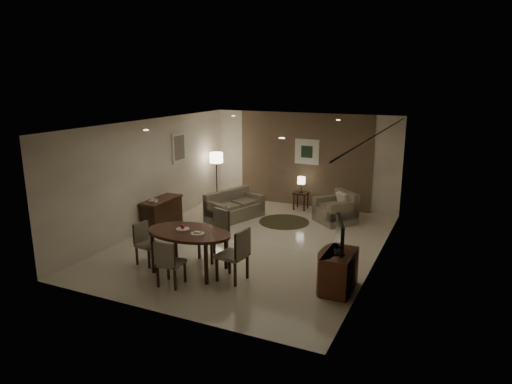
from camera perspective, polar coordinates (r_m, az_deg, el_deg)
The scene contains 31 objects.
room_shell at distance 10.43m, azimuth 0.46°, elevation 1.31°, with size 5.50×7.00×2.70m.
taupe_accent at distance 13.24m, azimuth 5.99°, elevation 4.01°, with size 3.96×0.03×2.70m, color brown.
curtain_wall at distance 9.29m, azimuth 14.64°, elevation -0.96°, with size 0.08×6.70×2.58m, color beige, non-canonical shape.
curtain_rod at distance 9.05m, azimuth 15.17°, elevation 7.14°, with size 0.03×0.03×6.80m, color black.
art_back_frame at distance 13.15m, azimuth 6.40°, elevation 5.03°, with size 0.72×0.03×0.72m, color silver.
art_back_canvas at distance 13.13m, azimuth 6.37°, elevation 5.02°, with size 0.34×0.01×0.34m, color #1C3220.
art_left_frame at distance 12.34m, azimuth -9.60°, elevation 5.49°, with size 0.03×0.60×0.80m, color silver.
art_left_canvas at distance 12.33m, azimuth -9.55°, elevation 5.49°, with size 0.01×0.46×0.64m, color gray.
downlight_nl at distance 9.06m, azimuth -13.59°, elevation 7.53°, with size 0.10×0.10×0.01m, color white.
downlight_nr at distance 7.66m, azimuth 3.25°, elevation 6.74°, with size 0.10×0.10×0.01m, color white.
downlight_fl at distance 12.08m, azimuth -2.88°, elevation 9.48°, with size 0.10×0.10×0.01m, color white.
downlight_fr at distance 11.06m, azimuth 10.23°, elevation 8.84°, with size 0.10×0.10×0.01m, color white.
console_desk at distance 11.58m, azimuth -11.70°, elevation -2.67°, with size 0.48×1.20×0.75m, color #462416, non-canonical shape.
telephone at distance 11.23m, azimuth -12.71°, elevation -0.99°, with size 0.20×0.14×0.09m, color white, non-canonical shape.
tv_cabinet at distance 8.27m, azimuth 10.35°, elevation -9.75°, with size 0.48×0.90×0.70m, color #5C2A1B, non-canonical shape.
flat_tv at distance 8.03m, azimuth 10.43°, elevation -5.35°, with size 0.06×0.88×0.60m, color black, non-canonical shape.
dining_table at distance 8.98m, azimuth -8.27°, elevation -7.33°, with size 1.72×1.07×0.80m, color #462416, non-canonical shape.
chair_near at distance 8.43m, azimuth -10.59°, elevation -8.62°, with size 0.43×0.43×0.88m, color gray, non-canonical shape.
chair_far at distance 9.45m, azimuth -5.42°, elevation -5.42°, with size 0.50×0.50×1.02m, color gray, non-canonical shape.
chair_left at distance 9.45m, azimuth -13.30°, elevation -6.35°, with size 0.41×0.41×0.84m, color gray, non-canonical shape.
chair_right at distance 8.47m, azimuth -3.01°, elevation -7.80°, with size 0.49×0.49×1.01m, color gray, non-canonical shape.
plate_a at distance 8.97m, azimuth -9.16°, elevation -4.59°, with size 0.26×0.26×0.02m, color white.
plate_b at distance 8.69m, azimuth -7.32°, elevation -5.17°, with size 0.26×0.26×0.02m, color white.
fruit_apple at distance 8.96m, azimuth -9.17°, elevation -4.27°, with size 0.09×0.09×0.09m, color #C21641.
napkin at distance 8.68m, azimuth -7.33°, elevation -5.02°, with size 0.12×0.08×0.03m, color white.
round_rug at distance 11.95m, azimuth 3.53°, elevation -3.72°, with size 1.30×1.30×0.01m, color #453D26.
sofa at distance 12.13m, azimuth -2.68°, elevation -1.67°, with size 0.77×1.54×0.73m, color gray, non-canonical shape.
armchair at distance 11.95m, azimuth 9.89°, elevation -1.93°, with size 0.90×0.85×0.80m, color gray, non-canonical shape.
side_table at distance 13.05m, azimuth 5.63°, elevation -1.10°, with size 0.39×0.39×0.50m, color black, non-canonical shape.
table_lamp at distance 12.93m, azimuth 5.68°, elevation 1.03°, with size 0.22×0.22×0.50m, color #FFEAC1, non-canonical shape.
floor_lamp at distance 13.50m, azimuth -4.93°, elevation 1.71°, with size 0.39×0.39×1.54m, color #FFE5B7, non-canonical shape.
Camera 1 is at (4.19, -8.86, 3.67)m, focal length 32.00 mm.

